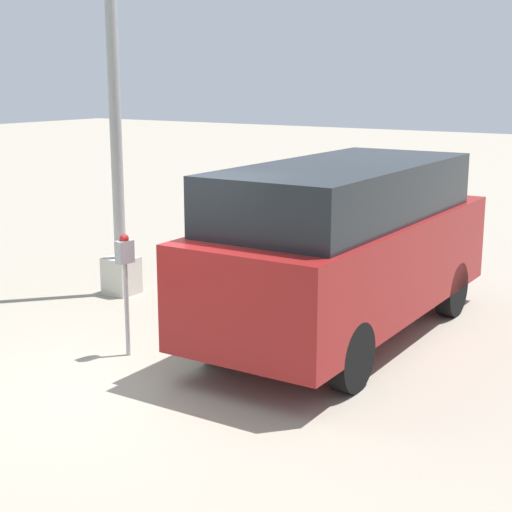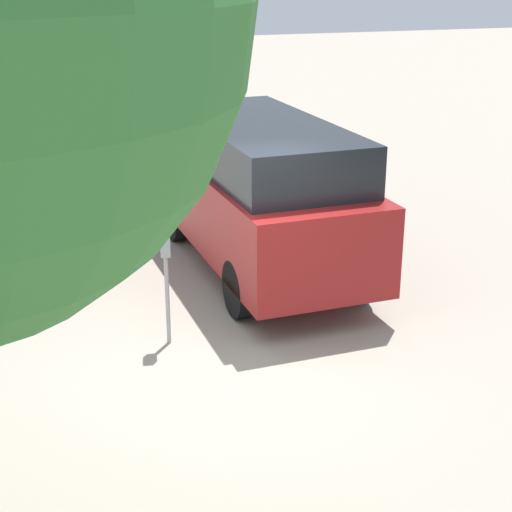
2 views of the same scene
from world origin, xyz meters
TOP-DOWN VIEW (x-y plane):
  - ground_plane at (0.00, 0.00)m, footprint 80.00×80.00m
  - parking_meter_near at (0.68, 0.61)m, footprint 0.22×0.15m
  - parked_van at (2.66, -1.19)m, footprint 5.06×1.95m

SIDE VIEW (x-z plane):
  - ground_plane at x=0.00m, z-range 0.00..0.00m
  - parking_meter_near at x=0.68m, z-range 0.34..1.78m
  - parked_van at x=2.66m, z-range 0.10..2.28m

